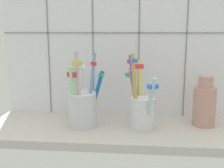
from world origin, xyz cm
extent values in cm
cube|color=#BCB7AD|center=(0.00, 0.00, 1.00)|extent=(64.00, 22.00, 2.00)
cube|color=white|center=(0.00, 12.00, 22.50)|extent=(64.00, 2.00, 45.00)
cube|color=gray|center=(-19.20, 10.90, 22.50)|extent=(0.30, 0.20, 45.00)
cube|color=gray|center=(-6.40, 10.90, 22.50)|extent=(0.30, 0.20, 45.00)
cube|color=gray|center=(6.40, 10.90, 22.50)|extent=(0.30, 0.20, 45.00)
cube|color=gray|center=(19.20, 10.90, 22.50)|extent=(0.30, 0.20, 45.00)
cube|color=gray|center=(0.00, 10.90, 25.26)|extent=(64.00, 0.20, 0.30)
cylinder|color=silver|center=(-7.52, -0.11, 6.25)|extent=(7.06, 7.06, 8.49)
torus|color=silver|center=(-7.52, -0.11, 10.49)|extent=(7.21, 7.21, 0.50)
cylinder|color=#6897DD|center=(-5.38, 0.55, 11.42)|extent=(3.01, 2.28, 18.14)
cube|color=#E5333F|center=(-4.69, 0.98, 17.86)|extent=(1.82, 2.07, 0.95)
cylinder|color=silver|center=(-8.47, 4.53, 10.26)|extent=(3.04, 7.11, 16.06)
cube|color=white|center=(-9.16, 6.75, 16.35)|extent=(2.66, 1.61, 1.07)
cylinder|color=#99E697|center=(-9.09, -2.02, 10.01)|extent=(2.26, 3.17, 15.35)
cube|color=#E5333F|center=(-9.37, -2.62, 15.59)|extent=(2.48, 1.78, 1.25)
cylinder|color=blue|center=(-4.50, 1.69, 9.04)|extent=(4.91, 4.25, 13.61)
cube|color=green|center=(-3.04, 2.87, 14.77)|extent=(1.88, 2.02, 1.12)
cylinder|color=beige|center=(-8.05, -1.49, 11.82)|extent=(1.83, 2.98, 18.93)
cube|color=yellow|center=(-8.22, -2.04, 18.29)|extent=(2.50, 1.60, 1.13)
cylinder|color=silver|center=(7.52, -0.11, 5.80)|extent=(6.01, 6.01, 7.61)
torus|color=silver|center=(7.52, -0.11, 9.61)|extent=(6.21, 6.21, 0.50)
cylinder|color=#9231F4|center=(5.44, 2.22, 11.09)|extent=(3.53, 4.32, 17.56)
cube|color=#E5333F|center=(4.52, 3.46, 18.25)|extent=(2.11, 1.86, 1.05)
cylinder|color=tan|center=(5.61, -1.39, 11.52)|extent=(2.61, 2.13, 18.33)
cube|color=blue|center=(5.07, -1.73, 19.02)|extent=(2.11, 2.56, 0.93)
cylinder|color=#DFC853|center=(6.86, 2.60, 10.45)|extent=(1.86, 4.57, 16.30)
cube|color=#E5333F|center=(6.56, 3.93, 16.89)|extent=(2.30, 1.44, 1.27)
cylinder|color=#F5E0CC|center=(5.12, 2.65, 9.43)|extent=(4.53, 4.18, 14.35)
cube|color=green|center=(3.98, 3.67, 14.82)|extent=(2.00, 2.09, 1.16)
cylinder|color=#ACCCD9|center=(9.11, -3.34, 9.03)|extent=(2.74, 6.00, 13.57)
cube|color=blue|center=(9.65, -4.95, 13.57)|extent=(2.73, 1.82, 1.07)
cylinder|color=tan|center=(23.19, 3.45, 6.95)|extent=(5.64, 5.64, 9.89)
cylinder|color=tan|center=(23.19, 3.45, 13.32)|extent=(3.65, 3.65, 2.85)
camera|label=1|loc=(6.22, -65.87, 25.80)|focal=44.17mm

